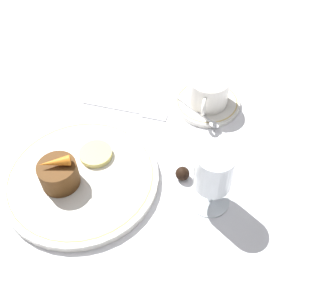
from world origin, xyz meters
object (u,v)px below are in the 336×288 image
Objects in this scene: dinner_plate at (81,178)px; coffee_cup at (208,90)px; wine_glass at (214,174)px; dessert_cake at (59,174)px; fork at (134,111)px.

dinner_plate is 2.50× the size of coffee_cup.
dinner_plate is 0.23m from wine_glass.
dinner_plate is at bearing 126.48° from dessert_cake.
fork is (0.05, -0.14, -0.04)m from coffee_cup.
dinner_plate is 0.04m from dessert_cake.
dessert_cake is (0.03, -0.25, -0.04)m from wine_glass.
dessert_cake is at bearing -17.70° from fork.
wine_glass is 0.26m from fork.
coffee_cup reaches higher than dinner_plate.
wine_glass is at bearing 46.83° from fork.
coffee_cup is 0.89× the size of wine_glass.
dinner_plate is 1.49× the size of fork.
fork is at bearing 168.20° from dinner_plate.
fork is at bearing -133.17° from wine_glass.
wine_glass is (0.23, 0.04, 0.04)m from coffee_cup.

